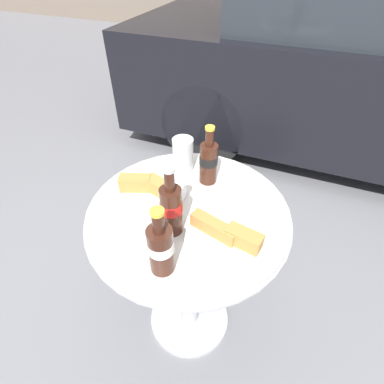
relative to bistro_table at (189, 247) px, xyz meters
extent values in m
plane|color=slate|center=(0.00, 0.00, -0.55)|extent=(30.00, 30.00, 0.00)
cylinder|color=#B7B7BC|center=(0.00, 0.00, -0.54)|extent=(0.37, 0.37, 0.02)
cylinder|color=#B7B7BC|center=(0.00, 0.00, -0.18)|extent=(0.08, 0.08, 0.71)
cylinder|color=#B7B7BC|center=(0.00, 0.00, 0.17)|extent=(0.67, 0.67, 0.01)
cylinder|color=beige|center=(0.00, 0.00, 0.18)|extent=(0.66, 0.66, 0.02)
cylinder|color=#3D1E14|center=(0.02, -0.23, 0.27)|extent=(0.07, 0.07, 0.15)
cylinder|color=silver|center=(0.02, -0.23, 0.29)|extent=(0.07, 0.07, 0.03)
cylinder|color=#3D1E14|center=(0.02, -0.23, 0.37)|extent=(0.03, 0.03, 0.06)
cylinder|color=gold|center=(0.02, -0.23, 0.40)|extent=(0.03, 0.03, 0.01)
cylinder|color=#3D1E14|center=(0.01, 0.17, 0.27)|extent=(0.06, 0.06, 0.15)
cylinder|color=black|center=(0.01, 0.17, 0.29)|extent=(0.06, 0.06, 0.03)
cylinder|color=#3D1E14|center=(0.01, 0.17, 0.37)|extent=(0.03, 0.03, 0.06)
cylinder|color=gold|center=(0.01, 0.17, 0.41)|extent=(0.03, 0.03, 0.01)
cylinder|color=#3D1E14|center=(-0.01, -0.10, 0.27)|extent=(0.06, 0.06, 0.16)
cylinder|color=red|center=(-0.01, -0.10, 0.29)|extent=(0.06, 0.06, 0.04)
cylinder|color=#3D1E14|center=(-0.01, -0.10, 0.39)|extent=(0.03, 0.03, 0.06)
cylinder|color=silver|center=(-0.01, -0.10, 0.42)|extent=(0.03, 0.03, 0.01)
cylinder|color=black|center=(-0.10, 0.20, 0.24)|extent=(0.07, 0.07, 0.10)
cylinder|color=silver|center=(-0.10, 0.20, 0.26)|extent=(0.08, 0.08, 0.13)
cylinder|color=white|center=(0.15, -0.08, 0.20)|extent=(0.24, 0.24, 0.01)
cube|color=white|center=(0.15, -0.08, 0.21)|extent=(0.20, 0.20, 0.00)
cube|color=#B77F3D|center=(0.11, -0.07, 0.23)|extent=(0.15, 0.08, 0.04)
cube|color=#B77F3D|center=(0.20, -0.08, 0.23)|extent=(0.11, 0.06, 0.05)
cylinder|color=white|center=(-0.15, 0.03, 0.20)|extent=(0.25, 0.25, 0.01)
cube|color=white|center=(-0.15, 0.03, 0.21)|extent=(0.18, 0.18, 0.00)
cube|color=#B77F3D|center=(-0.20, 0.02, 0.23)|extent=(0.11, 0.08, 0.05)
cube|color=#B77F3D|center=(-0.10, 0.02, 0.23)|extent=(0.14, 0.08, 0.05)
cube|color=black|center=(0.78, 2.04, 0.00)|extent=(3.81, 1.66, 0.74)
cylinder|color=black|center=(-0.40, 2.77, -0.23)|extent=(0.64, 0.20, 0.64)
cylinder|color=black|center=(-0.40, 1.31, -0.23)|extent=(0.64, 0.20, 0.64)
camera|label=1|loc=(0.27, -0.64, 0.88)|focal=28.00mm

